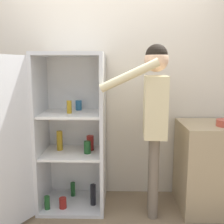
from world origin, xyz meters
TOP-DOWN VIEW (x-y plane):
  - wall_back at (0.00, 0.98)m, footprint 7.00×0.06m
  - refrigerator at (-0.49, 0.55)m, footprint 1.08×1.17m
  - person at (0.48, 0.48)m, footprint 0.65×0.50m
  - counter at (1.18, 0.62)m, footprint 0.79×0.62m

SIDE VIEW (x-z plane):
  - counter at x=1.18m, z-range 0.00..0.92m
  - refrigerator at x=-0.49m, z-range -0.01..1.63m
  - person at x=0.48m, z-range 0.26..1.98m
  - wall_back at x=0.00m, z-range 0.00..2.55m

